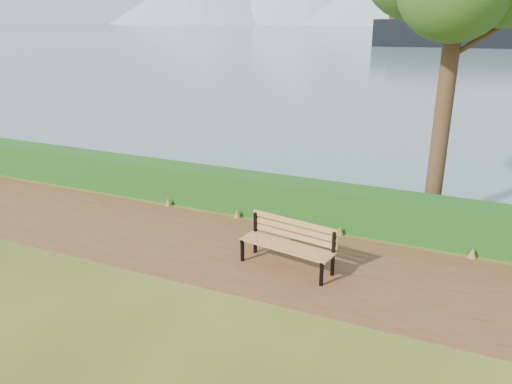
% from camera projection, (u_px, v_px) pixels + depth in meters
% --- Properties ---
extents(ground, '(140.00, 140.00, 0.00)m').
position_uv_depth(ground, '(241.00, 259.00, 10.65)').
color(ground, '#415217').
rests_on(ground, ground).
extents(path, '(40.00, 3.40, 0.01)m').
position_uv_depth(path, '(247.00, 253.00, 10.91)').
color(path, '#592F1E').
rests_on(path, ground).
extents(hedge, '(32.00, 0.85, 1.00)m').
position_uv_depth(hedge, '(285.00, 199.00, 12.73)').
color(hedge, '#164A15').
rests_on(hedge, ground).
extents(water, '(700.00, 510.00, 0.00)m').
position_uv_depth(water, '(482.00, 29.00, 234.52)').
color(water, slate).
rests_on(water, ground).
extents(bench, '(2.05, 0.90, 0.99)m').
position_uv_depth(bench, '(289.00, 241.00, 10.14)').
color(bench, black).
rests_on(bench, ground).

